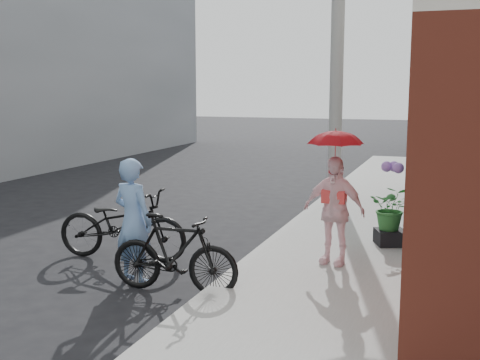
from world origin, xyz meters
The scene contains 11 objects.
ground centered at (0.00, 0.00, 0.00)m, with size 80.00×80.00×0.00m, color black.
sidewalk centered at (2.10, 2.00, 0.06)m, with size 2.20×24.00×0.12m, color #969691.
curb centered at (0.94, 2.00, 0.06)m, with size 0.12×24.00×0.12m, color #9E9E99.
utility_pole centered at (1.10, 6.00, 3.50)m, with size 0.28×0.28×7.00m, color #9E9E99.
officer centered at (-0.19, -0.33, 0.79)m, with size 0.58×0.38×1.58m, color #749BCE.
bike_left centered at (-0.87, 0.52, 0.51)m, with size 0.67×1.93×1.01m, color black.
bike_right centered at (0.46, -0.51, 0.48)m, with size 0.45×1.60×0.96m, color black.
kimono_woman centered at (2.08, 0.95, 0.84)m, with size 0.84×0.35×1.44m, color #FFD5DB.
parasol centered at (2.08, 0.95, 1.86)m, with size 0.70×0.70×0.61m, color red.
planter centered at (2.70, 2.19, 0.23)m, with size 0.42×0.42×0.22m, color black.
potted_plant centered at (2.70, 2.19, 0.68)m, with size 0.61×0.53×0.67m, color #2D7030.
Camera 1 is at (3.57, -6.76, 2.44)m, focal length 45.00 mm.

